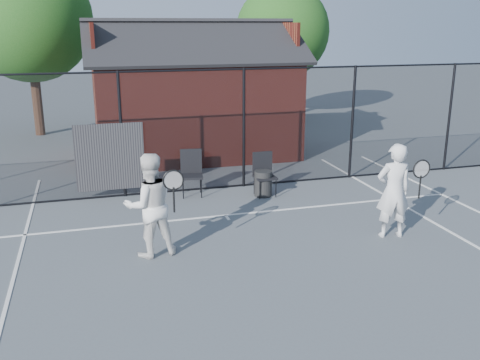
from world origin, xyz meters
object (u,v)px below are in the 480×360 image
object	(u,v)px
player_back	(150,205)
chair_left	(192,174)
clubhouse	(193,103)
player_front	(394,191)
waste_bin	(263,183)
chair_right	(265,175)

from	to	relation	value
player_back	chair_left	xyz separation A→B (m)	(1.37, 3.21, -0.40)
clubhouse	player_front	world-z (taller)	clubhouse
player_front	player_back	world-z (taller)	player_back
player_front	chair_left	world-z (taller)	player_front
clubhouse	player_front	xyz separation A→B (m)	(2.33, -8.03, -0.67)
player_back	waste_bin	size ratio (longest dim) A/B	3.01
player_back	player_front	bearing A→B (deg)	-5.12
player_back	chair_right	bearing A→B (deg)	41.47
player_back	chair_right	xyz separation A→B (m)	(3.07, 2.71, -0.43)
player_front	player_back	xyz separation A→B (m)	(-4.63, 0.41, 0.01)
player_back	chair_right	distance (m)	4.12
player_back	waste_bin	distance (m)	4.11
waste_bin	player_back	bearing A→B (deg)	-138.08
clubhouse	player_back	world-z (taller)	clubhouse
chair_left	player_front	bearing A→B (deg)	-39.23
player_front	waste_bin	xyz separation A→B (m)	(-1.60, 3.13, -0.62)
player_back	chair_left	bearing A→B (deg)	66.94
player_front	waste_bin	bearing A→B (deg)	117.16
waste_bin	chair_right	bearing A→B (deg)	0.00
clubhouse	chair_left	xyz separation A→B (m)	(-0.93, -4.40, -1.06)
player_front	chair_right	bearing A→B (deg)	116.47
clubhouse	chair_right	xyz separation A→B (m)	(0.78, -4.90, -1.09)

